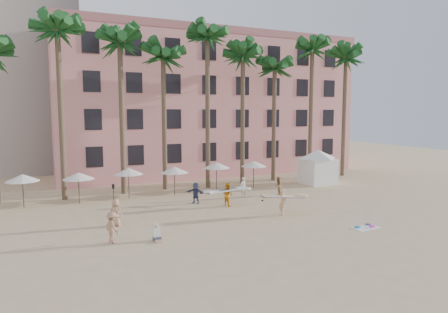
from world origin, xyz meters
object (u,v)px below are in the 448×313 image
at_px(pink_hotel, 203,107).
at_px(carrier_white, 228,194).
at_px(cabana, 317,164).
at_px(carrier_yellow, 283,200).

xyz_separation_m(pink_hotel, carrier_white, (-5.50, -19.29, -7.02)).
bearing_deg(pink_hotel, cabana, -63.53).
relative_size(cabana, carrier_yellow, 1.40).
distance_m(cabana, carrier_white, 13.60).
xyz_separation_m(carrier_yellow, carrier_white, (-2.41, 4.11, -0.09)).
bearing_deg(carrier_white, carrier_yellow, -59.61).
height_order(pink_hotel, cabana, pink_hotel).
bearing_deg(cabana, carrier_white, -157.53).
bearing_deg(carrier_yellow, carrier_white, 120.39).
xyz_separation_m(cabana, carrier_yellow, (-10.11, -9.29, -1.00)).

